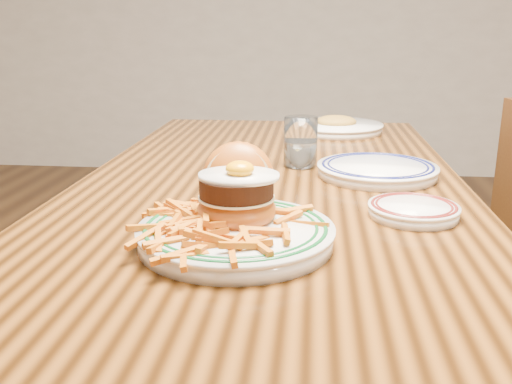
# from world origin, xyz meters

# --- Properties ---
(table) EXTENTS (0.85, 1.60, 0.75)m
(table) POSITION_xyz_m (0.00, 0.00, 0.66)
(table) COLOR black
(table) RESTS_ON floor
(main_plate) EXTENTS (0.31, 0.32, 0.15)m
(main_plate) POSITION_xyz_m (-0.03, -0.39, 0.79)
(main_plate) COLOR white
(main_plate) RESTS_ON table
(side_plate) EXTENTS (0.16, 0.16, 0.02)m
(side_plate) POSITION_xyz_m (0.27, -0.24, 0.76)
(side_plate) COLOR white
(side_plate) RESTS_ON table
(rear_plate) EXTENTS (0.27, 0.27, 0.03)m
(rear_plate) POSITION_xyz_m (0.24, 0.04, 0.77)
(rear_plate) COLOR white
(rear_plate) RESTS_ON table
(water_glass) EXTENTS (0.08, 0.08, 0.12)m
(water_glass) POSITION_xyz_m (0.06, 0.12, 0.80)
(water_glass) COLOR white
(water_glass) RESTS_ON table
(far_plate) EXTENTS (0.30, 0.30, 0.05)m
(far_plate) POSITION_xyz_m (0.16, 0.60, 0.77)
(far_plate) COLOR white
(far_plate) RESTS_ON table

